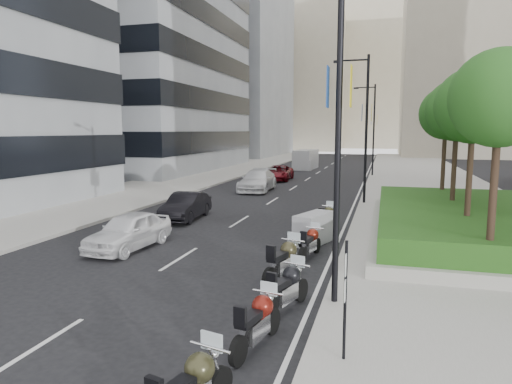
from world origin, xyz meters
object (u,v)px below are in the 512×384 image
at_px(parking_sign, 345,294).
at_px(motorcycle_1, 258,322).
at_px(car_d, 278,173).
at_px(motorcycle_3, 285,261).
at_px(motorcycle_4, 310,243).
at_px(motorcycle_6, 327,219).
at_px(lamp_post_1, 364,122).
at_px(lamp_post_2, 372,125).
at_px(motorcycle_2, 287,288).
at_px(delivery_van, 305,160).
at_px(car_a, 129,231).
at_px(motorcycle_5, 314,229).
at_px(car_b, 186,206).
at_px(lamp_post_0, 332,109).
at_px(car_c, 258,180).

relative_size(parking_sign, motorcycle_1, 1.16).
bearing_deg(car_d, motorcycle_3, -78.96).
xyz_separation_m(motorcycle_4, motorcycle_6, (0.07, 4.23, 0.07)).
xyz_separation_m(lamp_post_1, lamp_post_2, (0.00, 18.00, 0.00)).
xyz_separation_m(motorcycle_4, car_d, (-6.91, 24.83, 0.14)).
bearing_deg(motorcycle_2, motorcycle_4, 19.27).
bearing_deg(motorcycle_2, delivery_van, 25.97).
bearing_deg(motorcycle_2, car_a, 75.59).
distance_m(lamp_post_1, motorcycle_3, 16.08).
xyz_separation_m(car_d, delivery_van, (0.32, 12.90, 0.37)).
xyz_separation_m(motorcycle_2, delivery_van, (-6.80, 42.75, 0.46)).
bearing_deg(car_d, motorcycle_6, -73.62).
bearing_deg(motorcycle_3, motorcycle_5, 14.39).
xyz_separation_m(motorcycle_2, car_a, (-7.15, 4.35, 0.11)).
xyz_separation_m(motorcycle_2, car_b, (-7.49, 10.37, 0.09)).
height_order(motorcycle_2, motorcycle_6, motorcycle_6).
height_order(motorcycle_4, delivery_van, delivery_van).
xyz_separation_m(parking_sign, motorcycle_5, (-2.01, 9.44, -0.83)).
xyz_separation_m(motorcycle_1, car_a, (-6.97, 6.49, 0.13)).
xyz_separation_m(motorcycle_4, car_b, (-7.29, 5.35, 0.14)).
relative_size(lamp_post_1, parking_sign, 3.60).
bearing_deg(motorcycle_4, car_b, 64.81).
bearing_deg(lamp_post_0, lamp_post_1, 90.00).
height_order(motorcycle_5, car_c, car_c).
distance_m(lamp_post_1, motorcycle_4, 13.43).
distance_m(car_a, delivery_van, 38.40).
relative_size(motorcycle_2, motorcycle_4, 1.07).
height_order(motorcycle_6, delivery_van, delivery_van).
distance_m(motorcycle_1, car_b, 14.49).
height_order(motorcycle_1, delivery_van, delivery_van).
bearing_deg(car_d, parking_sign, -77.17).
bearing_deg(motorcycle_4, lamp_post_2, 8.89).
height_order(lamp_post_0, lamp_post_1, same).
relative_size(lamp_post_0, car_d, 1.83).
relative_size(lamp_post_1, motorcycle_5, 4.06).
relative_size(lamp_post_2, motorcycle_2, 4.14).
height_order(parking_sign, motorcycle_6, parking_sign).
bearing_deg(motorcycle_6, delivery_van, 21.28).
bearing_deg(lamp_post_1, car_d, 123.45).
bearing_deg(motorcycle_6, lamp_post_1, 2.49).
height_order(motorcycle_2, motorcycle_4, motorcycle_2).
relative_size(parking_sign, motorcycle_4, 1.23).
height_order(lamp_post_2, car_d, lamp_post_2).
height_order(lamp_post_0, car_d, lamp_post_0).
bearing_deg(car_c, motorcycle_3, -74.66).
xyz_separation_m(lamp_post_0, car_b, (-8.46, 9.76, -4.38)).
distance_m(motorcycle_2, car_c, 23.23).
bearing_deg(motorcycle_6, car_c, 37.87).
height_order(lamp_post_1, lamp_post_2, same).
bearing_deg(lamp_post_2, motorcycle_5, -92.72).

